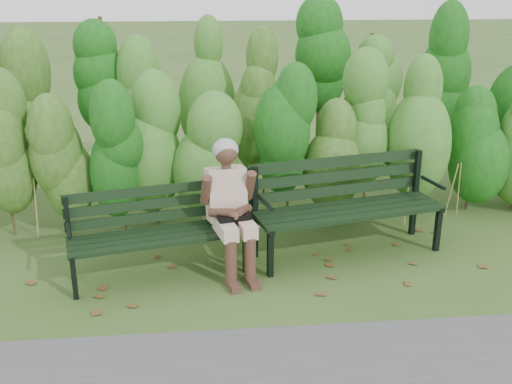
{
  "coord_description": "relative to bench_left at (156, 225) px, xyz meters",
  "views": [
    {
      "loc": [
        -0.54,
        -5.21,
        2.72
      ],
      "look_at": [
        0.0,
        0.35,
        0.75
      ],
      "focal_mm": 42.0,
      "sensor_mm": 36.0,
      "label": 1
    }
  ],
  "objects": [
    {
      "name": "seated_woman",
      "position": [
        0.71,
        -0.01,
        0.23
      ],
      "size": [
        0.57,
        0.83,
        1.31
      ],
      "color": "#C5A895",
      "rests_on": "ground"
    },
    {
      "name": "hedge_band",
      "position": [
        0.98,
        1.67,
        0.76
      ],
      "size": [
        11.04,
        1.67,
        2.42
      ],
      "color": "#47381E",
      "rests_on": "ground"
    },
    {
      "name": "leaf_litter",
      "position": [
        1.17,
        -0.32,
        -0.5
      ],
      "size": [
        5.85,
        2.07,
        0.01
      ],
      "color": "brown",
      "rests_on": "ground"
    },
    {
      "name": "bench_right",
      "position": [
        1.93,
        0.34,
        0.08
      ],
      "size": [
        2.06,
        1.06,
        0.99
      ],
      "color": "black",
      "rests_on": "ground"
    },
    {
      "name": "bench_left",
      "position": [
        0.0,
        0.0,
        0.0
      ],
      "size": [
        1.77,
        0.92,
        0.85
      ],
      "color": "black",
      "rests_on": "ground"
    },
    {
      "name": "ground",
      "position": [
        0.98,
        -0.19,
        -0.5
      ],
      "size": [
        80.0,
        80.0,
        0.0
      ],
      "primitive_type": "plane",
      "color": "#35571B"
    }
  ]
}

